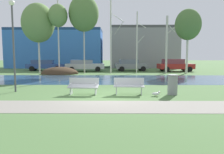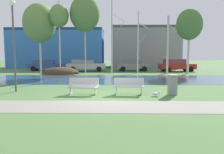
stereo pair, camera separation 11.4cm
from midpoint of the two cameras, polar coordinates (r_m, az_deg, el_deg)
name	(u,v)px [view 2 (the right image)]	position (r m, az deg, el deg)	size (l,w,h in m)	color
ground_plane	(110,77)	(20.82, -0.24, 0.04)	(120.00, 120.00, 0.00)	#4C703D
paved_path_strip	(103,106)	(9.03, -2.01, -7.60)	(60.00, 2.16, 0.01)	gray
river_band	(110,79)	(18.83, -0.38, -0.56)	(80.00, 7.13, 0.01)	#33516B
soil_mound	(61,74)	(24.83, -12.97, 0.83)	(4.08, 3.31, 1.53)	#423021
bench_left	(83,86)	(11.72, -7.13, -2.20)	(1.63, 0.65, 0.87)	#B2B5B7
bench_right	(129,86)	(11.62, 4.64, -2.25)	(1.63, 0.65, 0.87)	#B2B5B7
trash_bin	(173,84)	(11.96, 15.65, -1.87)	(0.54, 0.54, 1.05)	gray
seagull	(156,94)	(11.40, 11.57, -4.24)	(0.46, 0.17, 0.26)	white
streetlamp	(13,31)	(13.58, -23.93, 10.89)	(0.32, 0.32, 5.08)	#4C4C51
birch_far_left	(39,23)	(26.43, -18.15, 13.10)	(3.59, 3.59, 7.74)	#BCB7A8
birch_left	(59,16)	(25.15, -13.39, 15.10)	(2.04, 2.04, 8.02)	beige
birch_center_left	(85,14)	(25.45, -6.91, 15.96)	(3.31, 3.31, 8.59)	#BCB7A8
birch_center	(112,35)	(25.14, 0.20, 10.92)	(1.56, 2.86, 8.50)	beige
birch_center_right	(138,42)	(25.28, 6.91, 8.93)	(1.05, 1.77, 6.87)	beige
birch_right	(168,44)	(25.52, 14.44, 8.31)	(1.54, 2.29, 6.35)	beige
birch_far_right	(189,25)	(26.48, 19.48, 12.64)	(2.86, 2.86, 7.13)	beige
parked_van_nearest_blue	(46,65)	(30.21, -16.51, 3.02)	(4.95, 2.37, 1.40)	#2D4793
parked_sedan_second_silver	(85,65)	(27.97, -6.79, 3.05)	(4.96, 2.41, 1.43)	#B2B5BC
parked_hatch_third_grey	(132,65)	(28.38, 5.24, 3.13)	(4.26, 2.35, 1.47)	slate
parked_wagon_fourth_red	(176,65)	(28.67, 16.35, 3.01)	(4.50, 2.35, 1.55)	maroon
building_blue_store	(58,49)	(37.33, -13.66, 7.17)	(14.68, 6.10, 6.15)	#3870C6
building_grey_warehouse	(144,47)	(38.05, 8.35, 7.56)	(10.80, 7.74, 6.57)	gray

